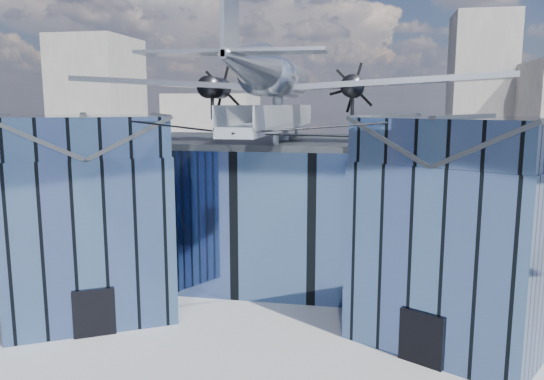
# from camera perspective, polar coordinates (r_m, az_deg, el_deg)

# --- Properties ---
(ground_plane) EXTENTS (120.00, 120.00, 0.00)m
(ground_plane) POSITION_cam_1_polar(r_m,az_deg,el_deg) (32.25, -0.68, -13.30)
(ground_plane) COLOR gray
(museum) EXTENTS (32.88, 24.50, 17.60)m
(museum) POSITION_cam_1_polar(r_m,az_deg,el_deg) (36.16, 1.12, -1.65)
(museum) COLOR #46608F
(museum) RESTS_ON ground
(bg_towers) EXTENTS (77.00, 24.50, 26.00)m
(bg_towers) POSITION_cam_1_polar(r_m,az_deg,el_deg) (79.86, 7.57, 7.43)
(bg_towers) COLOR gray
(bg_towers) RESTS_ON ground
(tree_side_w) EXTENTS (4.12, 4.12, 5.88)m
(tree_side_w) POSITION_cam_1_polar(r_m,az_deg,el_deg) (44.19, -26.35, -2.69)
(tree_side_w) COLOR black
(tree_side_w) RESTS_ON ground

